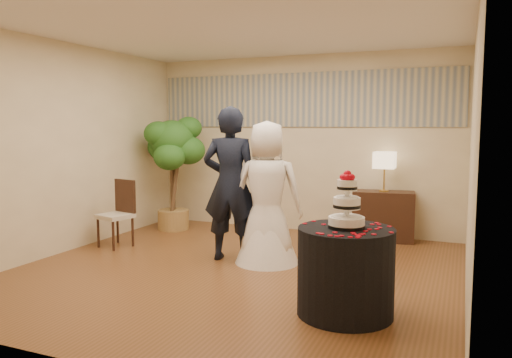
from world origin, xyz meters
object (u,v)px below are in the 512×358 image
at_px(ficus_tree, 173,172).
at_px(wedding_cake, 347,199).
at_px(table_lamp, 384,172).
at_px(groom, 230,184).
at_px(cake_table, 345,271).
at_px(console, 383,216).
at_px(bride, 267,193).
at_px(side_chair, 115,214).

bearing_deg(ficus_tree, wedding_cake, -36.88).
bearing_deg(table_lamp, groom, -131.49).
relative_size(groom, table_lamp, 3.34).
distance_m(cake_table, console, 3.09).
distance_m(bride, cake_table, 1.90).
distance_m(cake_table, wedding_cake, 0.66).
bearing_deg(console, wedding_cake, -95.05).
bearing_deg(side_chair, console, 42.38).
bearing_deg(table_lamp, wedding_cake, -87.54).
bearing_deg(groom, wedding_cake, 133.03).
bearing_deg(bride, wedding_cake, 121.76).
xyz_separation_m(bride, side_chair, (-2.25, -0.08, -0.41)).
bearing_deg(console, table_lamp, 0.00).
height_order(bride, side_chair, bride).
relative_size(wedding_cake, table_lamp, 0.89).
height_order(wedding_cake, table_lamp, table_lamp).
bearing_deg(wedding_cake, cake_table, 0.00).
xyz_separation_m(wedding_cake, ficus_tree, (-3.42, 2.57, -0.11)).
bearing_deg(console, side_chair, -158.91).
xyz_separation_m(table_lamp, side_chair, (-3.40, -1.85, -0.56)).
xyz_separation_m(wedding_cake, table_lamp, (-0.13, 3.09, -0.03)).
xyz_separation_m(groom, wedding_cake, (1.75, -1.26, 0.09)).
height_order(bride, console, bride).
bearing_deg(wedding_cake, ficus_tree, 143.12).
xyz_separation_m(cake_table, ficus_tree, (-3.42, 2.57, 0.54)).
relative_size(table_lamp, ficus_tree, 0.31).
bearing_deg(groom, cake_table, 133.03).
height_order(bride, ficus_tree, ficus_tree).
distance_m(wedding_cake, side_chair, 3.79).
bearing_deg(side_chair, ficus_tree, 99.00).
distance_m(bride, ficus_tree, 2.48).
distance_m(groom, table_lamp, 2.44).
relative_size(wedding_cake, console, 0.59).
height_order(bride, cake_table, bride).
relative_size(bride, console, 1.99).
distance_m(console, ficus_tree, 3.38).
bearing_deg(cake_table, side_chair, 160.69).
height_order(console, ficus_tree, ficus_tree).
xyz_separation_m(groom, console, (1.62, 1.83, -0.60)).
relative_size(console, table_lamp, 1.52).
relative_size(bride, cake_table, 2.04).
bearing_deg(groom, ficus_tree, -49.17).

